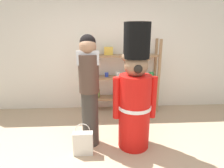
# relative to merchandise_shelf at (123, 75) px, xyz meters

# --- Properties ---
(back_wall) EXTENTS (6.40, 0.12, 2.60)m
(back_wall) POSITION_rel_merchandise_shelf_xyz_m (-0.32, 0.22, 0.50)
(back_wall) COLOR silver
(back_wall) RESTS_ON ground_plane
(merchandise_shelf) EXTENTS (1.53, 0.35, 1.59)m
(merchandise_shelf) POSITION_rel_merchandise_shelf_xyz_m (0.00, 0.00, 0.00)
(merchandise_shelf) COLOR #93704C
(merchandise_shelf) RESTS_ON ground_plane
(teddy_bear_guard) EXTENTS (0.65, 0.49, 1.86)m
(teddy_bear_guard) POSITION_rel_merchandise_shelf_xyz_m (0.01, -1.40, 0.03)
(teddy_bear_guard) COLOR red
(teddy_bear_guard) RESTS_ON ground_plane
(person_shopper) EXTENTS (0.31, 0.30, 1.70)m
(person_shopper) POSITION_rel_merchandise_shelf_xyz_m (-0.66, -1.32, 0.13)
(person_shopper) COLOR #38332D
(person_shopper) RESTS_ON ground_plane
(shopping_bag) EXTENTS (0.28, 0.11, 0.49)m
(shopping_bag) POSITION_rel_merchandise_shelf_xyz_m (-0.76, -1.58, -0.62)
(shopping_bag) COLOR silver
(shopping_bag) RESTS_ON ground_plane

